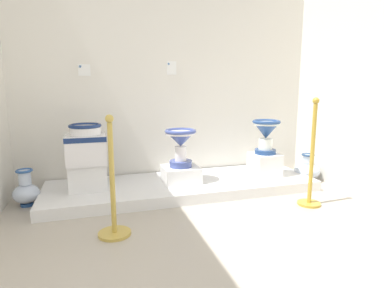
# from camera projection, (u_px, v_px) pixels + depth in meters

# --- Properties ---
(ground_plane) EXTENTS (5.60, 5.44, 0.02)m
(ground_plane) POSITION_uv_depth(u_px,v_px,m) (236.00, 254.00, 2.28)
(ground_plane) COLOR #B2A899
(wall_back) EXTENTS (3.80, 0.06, 3.23)m
(wall_back) POSITION_uv_depth(u_px,v_px,m) (171.00, 49.00, 3.82)
(wall_back) COLOR silver
(wall_back) RESTS_ON ground_plane
(display_platform) EXTENTS (2.98, 0.94, 0.11)m
(display_platform) POSITION_uv_depth(u_px,v_px,m) (183.00, 186.00, 3.61)
(display_platform) COLOR white
(display_platform) RESTS_ON ground_plane
(plinth_block_squat_floral) EXTENTS (0.37, 0.28, 0.27)m
(plinth_block_squat_floral) POSITION_uv_depth(u_px,v_px,m) (88.00, 177.00, 3.29)
(plinth_block_squat_floral) COLOR white
(plinth_block_squat_floral) RESTS_ON display_platform
(antique_toilet_squat_floral) EXTENTS (0.40, 0.34, 0.41)m
(antique_toilet_squat_floral) POSITION_uv_depth(u_px,v_px,m) (86.00, 144.00, 3.23)
(antique_toilet_squat_floral) COLOR white
(antique_toilet_squat_floral) RESTS_ON plinth_block_squat_floral
(plinth_block_rightmost) EXTENTS (0.39, 0.36, 0.17)m
(plinth_block_rightmost) POSITION_uv_depth(u_px,v_px,m) (181.00, 174.00, 3.57)
(plinth_block_rightmost) COLOR white
(plinth_block_rightmost) RESTS_ON display_platform
(antique_toilet_rightmost) EXTENTS (0.35, 0.35, 0.42)m
(antique_toilet_rightmost) POSITION_uv_depth(u_px,v_px,m) (181.00, 141.00, 3.51)
(antique_toilet_rightmost) COLOR #405095
(antique_toilet_rightmost) RESTS_ON plinth_block_rightmost
(plinth_block_slender_white) EXTENTS (0.31, 0.32, 0.27)m
(plinth_block_slender_white) POSITION_uv_depth(u_px,v_px,m) (265.00, 164.00, 3.82)
(plinth_block_slender_white) COLOR white
(plinth_block_slender_white) RESTS_ON display_platform
(antique_toilet_slender_white) EXTENTS (0.33, 0.33, 0.40)m
(antique_toilet_slender_white) POSITION_uv_depth(u_px,v_px,m) (266.00, 132.00, 3.75)
(antique_toilet_slender_white) COLOR navy
(antique_toilet_slender_white) RESTS_ON plinth_block_slender_white
(info_placard_first) EXTENTS (0.13, 0.01, 0.13)m
(info_placard_first) POSITION_uv_depth(u_px,v_px,m) (84.00, 70.00, 3.55)
(info_placard_first) COLOR white
(info_placard_second) EXTENTS (0.11, 0.01, 0.16)m
(info_placard_second) POSITION_uv_depth(u_px,v_px,m) (172.00, 68.00, 3.83)
(info_placard_second) COLOR white
(decorative_vase_corner) EXTENTS (0.25, 0.25, 0.37)m
(decorative_vase_corner) POSITION_uv_depth(u_px,v_px,m) (26.00, 191.00, 3.15)
(decorative_vase_corner) COLOR #274F91
(decorative_vase_corner) RESTS_ON ground_plane
(decorative_vase_spare) EXTENTS (0.31, 0.31, 0.34)m
(decorative_vase_spare) POSITION_uv_depth(u_px,v_px,m) (307.00, 170.00, 4.00)
(decorative_vase_spare) COLOR navy
(decorative_vase_spare) RESTS_ON ground_plane
(stanchion_post_near_left) EXTENTS (0.26, 0.26, 0.96)m
(stanchion_post_near_left) POSITION_uv_depth(u_px,v_px,m) (113.00, 202.00, 2.50)
(stanchion_post_near_left) COLOR gold
(stanchion_post_near_left) RESTS_ON ground_plane
(stanchion_post_near_right) EXTENTS (0.22, 0.22, 1.07)m
(stanchion_post_near_right) POSITION_uv_depth(u_px,v_px,m) (311.00, 170.00, 3.14)
(stanchion_post_near_right) COLOR gold
(stanchion_post_near_right) RESTS_ON ground_plane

